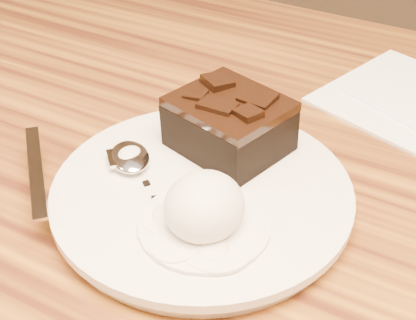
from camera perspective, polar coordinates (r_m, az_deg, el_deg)
The scene contains 9 objects.
plate at distance 0.49m, azimuth -0.58°, elevation -3.47°, with size 0.24×0.24×0.02m, color white.
brownie at distance 0.51m, azimuth 2.01°, elevation 3.11°, with size 0.09×0.08×0.04m, color black.
ice_cream_scoop at distance 0.43m, azimuth -0.35°, elevation -4.41°, with size 0.06×0.06×0.05m, color white.
melt_puddle at distance 0.44m, azimuth -0.34°, elevation -6.22°, with size 0.10×0.10×0.00m, color white.
spoon at distance 0.51m, azimuth -7.39°, elevation 0.14°, with size 0.03×0.18×0.01m, color silver, non-canonical shape.
napkin at distance 0.66m, azimuth 18.88°, elevation 5.37°, with size 0.16×0.16×0.01m, color white.
crumb_a at distance 0.47m, azimuth -2.09°, elevation -3.74°, with size 0.01×0.01×0.00m, color black.
crumb_b at distance 0.48m, azimuth -5.84°, elevation -2.21°, with size 0.01×0.01×0.00m, color black.
crumb_c at distance 0.47m, azimuth -5.01°, elevation -3.66°, with size 0.01×0.00×0.00m, color black.
Camera 1 is at (0.12, -0.34, 1.07)m, focal length 52.13 mm.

